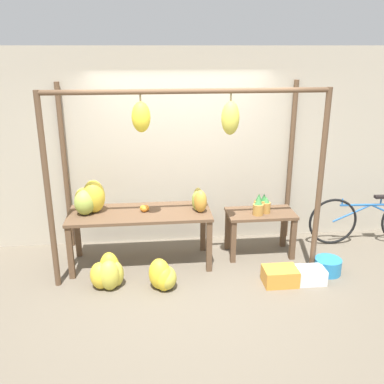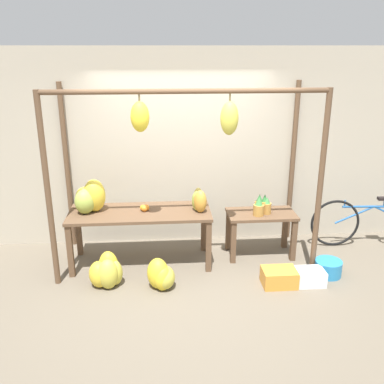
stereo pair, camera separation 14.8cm
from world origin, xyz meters
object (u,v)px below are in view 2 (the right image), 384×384
Objects in this scene: parked_bicycle at (372,222)px; banana_pile_on_table at (89,198)px; blue_bucket at (328,268)px; papaya_pile at (199,200)px; pineapple_cluster at (261,207)px; fruit_crate_white at (279,277)px; orange_pile at (145,208)px; banana_pile_ground_left at (107,272)px; fruit_crate_purple at (309,277)px; banana_pile_ground_right at (161,276)px.

banana_pile_on_table is at bearing -176.86° from parked_bicycle.
papaya_pile is (-1.62, 0.51, 0.78)m from blue_bucket.
fruit_crate_white is at bearing -84.56° from pineapple_cluster.
parked_bicycle is 4.67× the size of papaya_pile.
orange_pile is at bearing 155.71° from fruit_crate_white.
banana_pile_on_table reaches higher than orange_pile.
fruit_crate_white is at bearing -18.11° from banana_pile_on_table.
banana_pile_ground_left reaches higher than blue_bucket.
fruit_crate_white is 1.11× the size of fruit_crate_purple.
banana_pile_ground_right is at bearing 178.84° from fruit_crate_purple.
banana_pile_ground_right is at bearing -162.79° from parked_bicycle.
banana_pile_ground_left is at bearing -127.98° from orange_pile.
papaya_pile reaches higher than parked_bicycle.
fruit_crate_white is 1.08× the size of papaya_pile.
papaya_pile is (0.51, 0.66, 0.72)m from banana_pile_ground_right.
blue_bucket is at bearing -139.66° from parked_bicycle.
banana_pile_ground_right is at bearing -74.47° from orange_pile.
papaya_pile is (-0.93, 0.70, 0.78)m from fruit_crate_white.
pineapple_cluster is 1.11m from fruit_crate_purple.
banana_pile_ground_right is at bearing -127.60° from papaya_pile.
banana_pile_on_table reaches higher than fruit_crate_purple.
fruit_crate_purple is (1.31, -0.70, -0.79)m from papaya_pile.
banana_pile_on_table is 4.03m from parked_bicycle.
parked_bicycle is at bearing 40.34° from blue_bucket.
orange_pile reaches higher than banana_pile_ground_left.
papaya_pile is at bearing 52.40° from banana_pile_ground_right.
blue_bucket is at bearing 0.86° from banana_pile_ground_left.
orange_pile is 0.07× the size of parked_bicycle.
fruit_crate_purple is at bearing -3.42° from banana_pile_ground_left.
orange_pile is at bearing -178.56° from pineapple_cluster.
banana_pile_ground_left is 1.15× the size of fruit_crate_white.
papaya_pile is at bearing 151.89° from fruit_crate_purple.
orange_pile is 1.56m from pineapple_cluster.
orange_pile reaches higher than fruit_crate_purple.
pineapple_cluster is at bearing 95.44° from fruit_crate_white.
fruit_crate_white is at bearing -1.38° from banana_pile_ground_right.
orange_pile is 0.31× the size of fruit_crate_white.
banana_pile_ground_left is at bearing -68.14° from banana_pile_on_table.
pineapple_cluster is at bearing 17.32° from banana_pile_ground_left.
papaya_pile is (-2.57, -0.29, 0.51)m from parked_bicycle.
fruit_crate_purple is at bearing -141.87° from parked_bicycle.
banana_pile_ground_left is at bearing -167.30° from parked_bicycle.
banana_pile_ground_right is (0.66, -0.11, -0.02)m from banana_pile_ground_left.
banana_pile_ground_right reaches higher than blue_bucket.
blue_bucket is at bearing 4.11° from banana_pile_ground_right.
papaya_pile is at bearing -2.94° from banana_pile_on_table.
pineapple_cluster is 0.87m from papaya_pile.
fruit_crate_white is (0.07, -0.78, -0.64)m from pineapple_cluster.
orange_pile reaches higher than fruit_crate_white.
banana_pile_ground_right is 0.22× the size of parked_bicycle.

